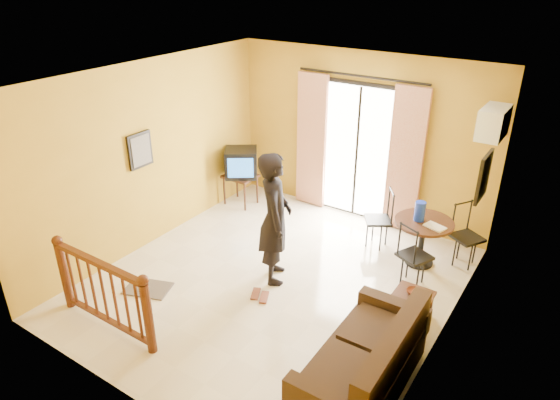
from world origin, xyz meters
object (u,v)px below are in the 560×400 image
Objects in this scene: television at (241,163)px; coffee_table at (406,311)px; sofa at (367,364)px; dining_table at (423,230)px; standing_person at (275,218)px.

coffee_table is (3.72, -1.60, -0.57)m from television.
sofa is (3.72, -2.74, -0.49)m from television.
standing_person is at bearing -136.78° from dining_table.
television is 4.65m from sofa.
standing_person reaches higher than dining_table.
coffee_table is 1.14m from sofa.
coffee_table is 2.03m from standing_person.
sofa is (0.35, -2.61, -0.23)m from dining_table.
sofa reaches higher than dining_table.
television is at bearing 15.12° from standing_person.
sofa is 2.32m from standing_person.
standing_person is at bearing 179.83° from coffee_table.
television is at bearing 156.71° from coffee_table.
sofa reaches higher than coffee_table.
television reaches higher than sofa.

